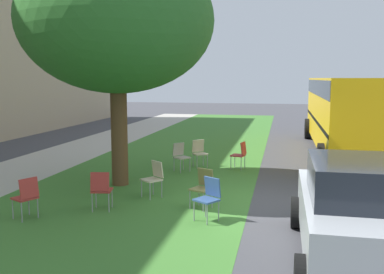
{
  "coord_description": "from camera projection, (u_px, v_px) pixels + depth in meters",
  "views": [
    {
      "loc": [
        -9.75,
        -0.48,
        2.87
      ],
      "look_at": [
        1.62,
        1.94,
        1.28
      ],
      "focal_mm": 40.24,
      "sensor_mm": 36.0,
      "label": 1
    }
  ],
  "objects": [
    {
      "name": "ground",
      "position": [
        259.0,
        203.0,
        9.94
      ],
      "size": [
        80.0,
        80.0,
        0.0
      ],
      "primitive_type": "plane",
      "color": "#424247"
    },
    {
      "name": "chair_3",
      "position": [
        27.0,
        195.0,
        8.75
      ],
      "size": [
        0.56,
        0.56,
        0.88
      ],
      "color": "#B7332D",
      "rests_on": "ground"
    },
    {
      "name": "chair_4",
      "position": [
        101.0,
        188.0,
        9.32
      ],
      "size": [
        0.49,
        0.49,
        0.88
      ],
      "color": "#B7332D",
      "rests_on": "ground"
    },
    {
      "name": "chair_1",
      "position": [
        203.0,
        185.0,
        9.54
      ],
      "size": [
        0.55,
        0.55,
        0.88
      ],
      "color": "olive",
      "rests_on": "ground"
    },
    {
      "name": "grass_verge",
      "position": [
        128.0,
        196.0,
        10.59
      ],
      "size": [
        48.0,
        6.0,
        0.01
      ],
      "primitive_type": "cube",
      "color": "#3D752D",
      "rests_on": "ground"
    },
    {
      "name": "street_tree",
      "position": [
        117.0,
        22.0,
        11.13
      ],
      "size": [
        5.06,
        5.06,
        6.21
      ],
      "color": "brown",
      "rests_on": "ground"
    },
    {
      "name": "school_bus",
      "position": [
        349.0,
        108.0,
        16.26
      ],
      "size": [
        10.4,
        2.8,
        2.88
      ],
      "color": "yellow",
      "rests_on": "ground"
    },
    {
      "name": "parked_car",
      "position": [
        357.0,
        211.0,
        6.67
      ],
      "size": [
        3.7,
        1.92,
        1.65
      ],
      "color": "#ADB2B7",
      "rests_on": "ground"
    },
    {
      "name": "chair_0",
      "position": [
        154.0,
        176.0,
        10.42
      ],
      "size": [
        0.59,
        0.58,
        0.88
      ],
      "color": "beige",
      "rests_on": "ground"
    },
    {
      "name": "chair_5",
      "position": [
        240.0,
        153.0,
        13.63
      ],
      "size": [
        0.5,
        0.51,
        0.88
      ],
      "color": "#B7332D",
      "rests_on": "ground"
    },
    {
      "name": "chair_6",
      "position": [
        209.0,
        195.0,
        8.7
      ],
      "size": [
        0.58,
        0.57,
        0.88
      ],
      "color": "#335184",
      "rests_on": "ground"
    },
    {
      "name": "chair_2",
      "position": [
        180.0,
        155.0,
        13.34
      ],
      "size": [
        0.59,
        0.59,
        0.88
      ],
      "color": "#ADA393",
      "rests_on": "ground"
    },
    {
      "name": "chair_7",
      "position": [
        199.0,
        151.0,
        14.0
      ],
      "size": [
        0.58,
        0.58,
        0.88
      ],
      "color": "beige",
      "rests_on": "ground"
    }
  ]
}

